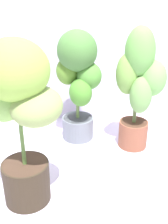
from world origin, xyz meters
TOP-DOWN VIEW (x-y plane):
  - ground_plane at (0.00, 0.00)m, footprint 8.00×8.00m
  - potted_plant_front_left at (-0.33, -0.08)m, footprint 0.44×0.37m
  - potted_plant_back_right at (0.36, 0.36)m, footprint 0.35×0.26m
  - potted_plant_back_center at (-0.01, 0.52)m, footprint 0.35×0.36m

SIDE VIEW (x-z plane):
  - ground_plane at x=0.00m, z-range 0.00..0.00m
  - potted_plant_back_right at x=0.36m, z-range 0.04..0.85m
  - potted_plant_back_center at x=-0.01m, z-range 0.07..0.84m
  - potted_plant_front_left at x=-0.33m, z-range 0.09..0.92m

